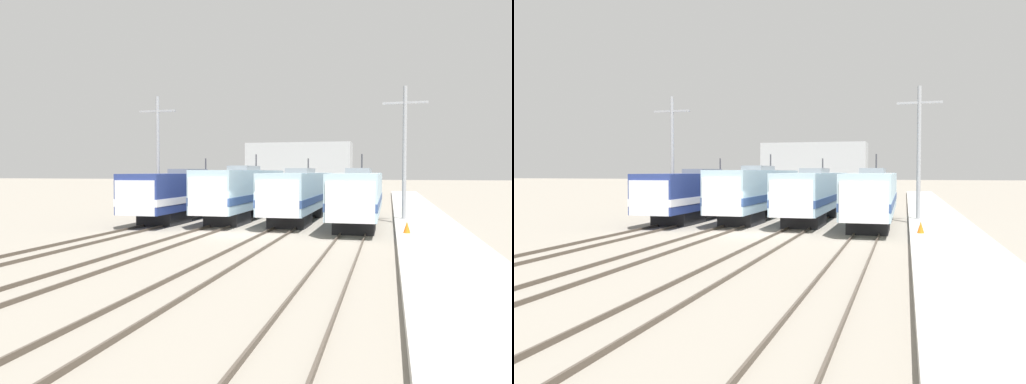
{
  "view_description": "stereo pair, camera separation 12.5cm",
  "coord_description": "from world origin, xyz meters",
  "views": [
    {
      "loc": [
        8.69,
        -28.41,
        3.73
      ],
      "look_at": [
        0.3,
        2.96,
        2.39
      ],
      "focal_mm": 35.0,
      "sensor_mm": 36.0,
      "label": 1
    },
    {
      "loc": [
        8.82,
        -28.38,
        3.73
      ],
      "look_at": [
        0.3,
        2.96,
        2.39
      ],
      "focal_mm": 35.0,
      "sensor_mm": 36.0,
      "label": 2
    }
  ],
  "objects": [
    {
      "name": "ground_plane",
      "position": [
        0.0,
        0.0,
        0.0
      ],
      "size": [
        400.0,
        400.0,
        0.0
      ],
      "primitive_type": "plane",
      "color": "gray"
    },
    {
      "name": "rail_pair_far_left",
      "position": [
        -6.68,
        0.0,
        0.07
      ],
      "size": [
        1.51,
        120.0,
        0.15
      ],
      "color": "#4C4238",
      "rests_on": "ground_plane"
    },
    {
      "name": "rail_pair_center_left",
      "position": [
        -2.23,
        0.0,
        0.07
      ],
      "size": [
        1.51,
        120.0,
        0.15
      ],
      "color": "#4C4238",
      "rests_on": "ground_plane"
    },
    {
      "name": "rail_pair_center_right",
      "position": [
        2.23,
        0.0,
        0.07
      ],
      "size": [
        1.51,
        120.0,
        0.15
      ],
      "color": "#4C4238",
      "rests_on": "ground_plane"
    },
    {
      "name": "rail_pair_far_right",
      "position": [
        6.68,
        0.0,
        0.07
      ],
      "size": [
        1.51,
        120.0,
        0.15
      ],
      "color": "#4C4238",
      "rests_on": "ground_plane"
    },
    {
      "name": "locomotive_far_left",
      "position": [
        -6.68,
        7.86,
        2.03
      ],
      "size": [
        3.0,
        17.46,
        4.86
      ],
      "color": "black",
      "rests_on": "ground_plane"
    },
    {
      "name": "locomotive_center_left",
      "position": [
        -2.23,
        8.45,
        2.15
      ],
      "size": [
        2.85,
        16.39,
        5.18
      ],
      "color": "#232326",
      "rests_on": "ground_plane"
    },
    {
      "name": "locomotive_center_right",
      "position": [
        2.23,
        8.32,
        2.06
      ],
      "size": [
        2.98,
        16.48,
        4.81
      ],
      "color": "#232326",
      "rests_on": "ground_plane"
    },
    {
      "name": "locomotive_far_right",
      "position": [
        6.68,
        6.3,
        2.05
      ],
      "size": [
        2.91,
        16.42,
        5.07
      ],
      "color": "#232326",
      "rests_on": "ground_plane"
    },
    {
      "name": "catenary_tower_left",
      "position": [
        -9.37,
        8.45,
        5.21
      ],
      "size": [
        3.12,
        0.29,
        9.75
      ],
      "color": "gray",
      "rests_on": "ground_plane"
    },
    {
      "name": "catenary_tower_right",
      "position": [
        9.73,
        8.45,
        5.21
      ],
      "size": [
        3.12,
        0.29,
        9.75
      ],
      "color": "gray",
      "rests_on": "ground_plane"
    },
    {
      "name": "platform",
      "position": [
        11.09,
        0.0,
        0.19
      ],
      "size": [
        4.0,
        120.0,
        0.38
      ],
      "color": "#B7B5AD",
      "rests_on": "ground_plane"
    },
    {
      "name": "traffic_cone",
      "position": [
        9.66,
        -0.16,
        0.7
      ],
      "size": [
        0.38,
        0.38,
        0.65
      ],
      "color": "orange",
      "rests_on": "platform"
    },
    {
      "name": "depot_building",
      "position": [
        -14.78,
        104.34,
        5.68
      ],
      "size": [
        27.71,
        9.44,
        11.37
      ],
      "color": "#9EA3A8",
      "rests_on": "ground_plane"
    }
  ]
}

